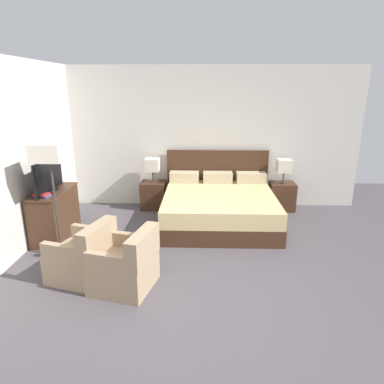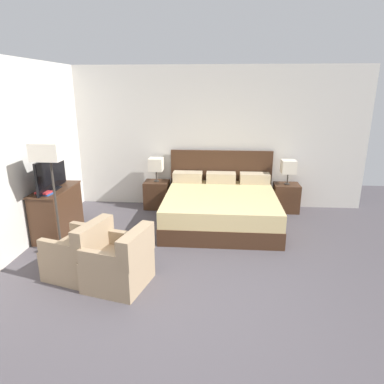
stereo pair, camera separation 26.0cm
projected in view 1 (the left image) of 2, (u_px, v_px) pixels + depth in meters
ground_plane at (196, 305)px, 3.86m from camera, size 10.52×10.52×0.00m
wall_back at (200, 138)px, 6.84m from camera, size 6.35×0.06×2.78m
wall_left at (18, 158)px, 4.92m from camera, size 0.06×5.31×2.78m
bed at (219, 206)px, 6.17m from camera, size 2.03×2.02×1.16m
nightstand_left at (153, 195)px, 6.91m from camera, size 0.49×0.41×0.55m
nightstand_right at (282, 196)px, 6.83m from camera, size 0.49×0.41×0.55m
table_lamp_left at (152, 165)px, 6.73m from camera, size 0.27×0.27×0.48m
table_lamp_right at (284, 166)px, 6.65m from camera, size 0.27×0.27×0.48m
dresser at (55, 213)px, 5.53m from camera, size 0.46×1.04×0.80m
tv at (49, 176)px, 5.29m from camera, size 0.18×0.92×0.52m
book_red_cover at (43, 196)px, 5.09m from camera, size 0.21×0.18×0.02m
book_blue_cover at (42, 195)px, 5.08m from camera, size 0.23×0.19×0.03m
armchair_by_window at (84, 257)px, 4.36m from camera, size 0.85×0.85×0.76m
armchair_companion at (126, 266)px, 4.14m from camera, size 0.83×0.83×0.76m
floor_lamp at (50, 159)px, 4.56m from camera, size 0.40×0.40×1.66m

